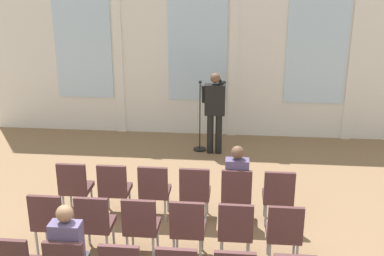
% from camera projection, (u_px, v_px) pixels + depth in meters
% --- Properties ---
extents(rear_partition, '(9.93, 0.14, 4.50)m').
position_uv_depth(rear_partition, '(199.00, 40.00, 10.87)').
color(rear_partition, silver).
rests_on(rear_partition, ground).
extents(speaker, '(0.50, 0.69, 1.75)m').
position_uv_depth(speaker, '(215.00, 107.00, 10.08)').
color(speaker, black).
rests_on(speaker, ground).
extents(mic_stand, '(0.28, 0.28, 1.55)m').
position_uv_depth(mic_stand, '(200.00, 135.00, 10.45)').
color(mic_stand, black).
rests_on(mic_stand, ground).
extents(chair_r0_c0, '(0.46, 0.44, 0.94)m').
position_uv_depth(chair_r0_c0, '(75.00, 185.00, 7.68)').
color(chair_r0_c0, '#99999E').
rests_on(chair_r0_c0, ground).
extents(chair_r0_c1, '(0.46, 0.44, 0.94)m').
position_uv_depth(chair_r0_c1, '(114.00, 186.00, 7.62)').
color(chair_r0_c1, '#99999E').
rests_on(chair_r0_c1, ground).
extents(chair_r0_c2, '(0.46, 0.44, 0.94)m').
position_uv_depth(chair_r0_c2, '(154.00, 188.00, 7.56)').
color(chair_r0_c2, '#99999E').
rests_on(chair_r0_c2, ground).
extents(chair_r0_c3, '(0.46, 0.44, 0.94)m').
position_uv_depth(chair_r0_c3, '(195.00, 190.00, 7.50)').
color(chair_r0_c3, '#99999E').
rests_on(chair_r0_c3, ground).
extents(chair_r0_c4, '(0.46, 0.44, 0.94)m').
position_uv_depth(chair_r0_c4, '(236.00, 192.00, 7.44)').
color(chair_r0_c4, '#99999E').
rests_on(chair_r0_c4, ground).
extents(audience_r0_c4, '(0.36, 0.39, 1.27)m').
position_uv_depth(audience_r0_c4, '(237.00, 179.00, 7.47)').
color(audience_r0_c4, '#2D2D33').
rests_on(audience_r0_c4, ground).
extents(chair_r0_c5, '(0.46, 0.44, 0.94)m').
position_uv_depth(chair_r0_c5, '(278.00, 194.00, 7.39)').
color(chair_r0_c5, '#99999E').
rests_on(chair_r0_c5, ground).
extents(chair_r1_c0, '(0.46, 0.44, 0.94)m').
position_uv_depth(chair_r1_c0, '(50.00, 219.00, 6.67)').
color(chair_r1_c0, '#99999E').
rests_on(chair_r1_c0, ground).
extents(chair_r1_c1, '(0.46, 0.44, 0.94)m').
position_uv_depth(chair_r1_c1, '(95.00, 221.00, 6.61)').
color(chair_r1_c1, '#99999E').
rests_on(chair_r1_c1, ground).
extents(chair_r1_c2, '(0.46, 0.44, 0.94)m').
position_uv_depth(chair_r1_c2, '(141.00, 223.00, 6.55)').
color(chair_r1_c2, '#99999E').
rests_on(chair_r1_c2, ground).
extents(chair_r1_c3, '(0.46, 0.44, 0.94)m').
position_uv_depth(chair_r1_c3, '(188.00, 226.00, 6.49)').
color(chair_r1_c3, '#99999E').
rests_on(chair_r1_c3, ground).
extents(chair_r1_c4, '(0.46, 0.44, 0.94)m').
position_uv_depth(chair_r1_c4, '(236.00, 228.00, 6.43)').
color(chair_r1_c4, '#99999E').
rests_on(chair_r1_c4, ground).
extents(chair_r1_c5, '(0.46, 0.44, 0.94)m').
position_uv_depth(chair_r1_c5, '(284.00, 230.00, 6.38)').
color(chair_r1_c5, '#99999E').
rests_on(chair_r1_c5, ground).
extents(audience_r2_c1, '(0.36, 0.39, 1.32)m').
position_uv_depth(audience_r2_c1, '(69.00, 249.00, 5.61)').
color(audience_r2_c1, '#2D2D33').
rests_on(audience_r2_c1, ground).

